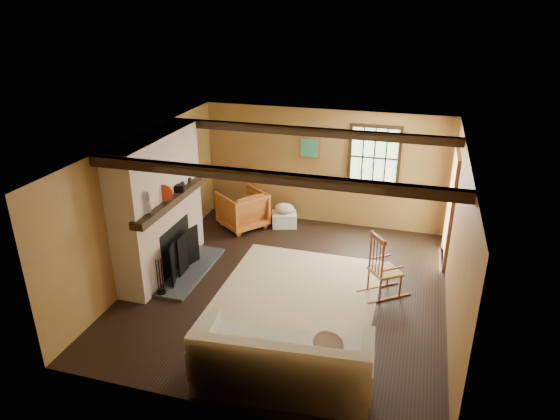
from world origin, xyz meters
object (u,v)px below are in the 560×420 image
(sofa, at_px, (283,365))
(armchair, at_px, (242,209))
(fireplace, at_px, (160,211))
(rocking_chair, at_px, (383,269))
(laundry_basket, at_px, (284,219))

(sofa, xyz_separation_m, armchair, (-2.07, 4.22, 0.08))
(fireplace, bearing_deg, sofa, -38.48)
(rocking_chair, distance_m, laundry_basket, 3.04)
(sofa, bearing_deg, rocking_chair, 63.60)
(armchair, bearing_deg, fireplace, 18.92)
(fireplace, xyz_separation_m, armchair, (0.70, 2.02, -0.71))
(rocking_chair, xyz_separation_m, sofa, (-0.95, -2.43, -0.14))
(sofa, distance_m, laundry_basket, 4.67)
(laundry_basket, distance_m, armchair, 0.90)
(sofa, bearing_deg, armchair, 111.14)
(rocking_chair, relative_size, sofa, 0.48)
(rocking_chair, xyz_separation_m, armchair, (-3.02, 1.80, -0.06))
(rocking_chair, bearing_deg, armchair, 22.93)
(sofa, height_order, armchair, sofa)
(sofa, distance_m, armchair, 4.70)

